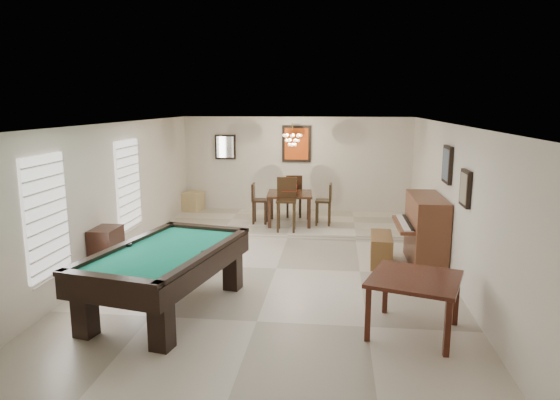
% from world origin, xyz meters
% --- Properties ---
extents(ground_plane, '(6.00, 9.00, 0.02)m').
position_xyz_m(ground_plane, '(0.00, 0.00, -0.01)').
color(ground_plane, beige).
extents(wall_back, '(6.00, 0.04, 2.60)m').
position_xyz_m(wall_back, '(0.00, 4.50, 1.30)').
color(wall_back, silver).
rests_on(wall_back, ground_plane).
extents(wall_front, '(6.00, 0.04, 2.60)m').
position_xyz_m(wall_front, '(0.00, -4.50, 1.30)').
color(wall_front, silver).
rests_on(wall_front, ground_plane).
extents(wall_left, '(0.04, 9.00, 2.60)m').
position_xyz_m(wall_left, '(-3.00, 0.00, 1.30)').
color(wall_left, silver).
rests_on(wall_left, ground_plane).
extents(wall_right, '(0.04, 9.00, 2.60)m').
position_xyz_m(wall_right, '(3.00, 0.00, 1.30)').
color(wall_right, silver).
rests_on(wall_right, ground_plane).
extents(ceiling, '(6.00, 9.00, 0.04)m').
position_xyz_m(ceiling, '(0.00, 0.00, 2.60)').
color(ceiling, white).
rests_on(ceiling, wall_back).
extents(dining_step, '(6.00, 2.50, 0.12)m').
position_xyz_m(dining_step, '(0.00, 3.25, 0.06)').
color(dining_step, beige).
rests_on(dining_step, ground_plane).
extents(window_left_front, '(0.06, 1.00, 1.70)m').
position_xyz_m(window_left_front, '(-2.97, -2.20, 1.40)').
color(window_left_front, white).
rests_on(window_left_front, wall_left).
extents(window_left_rear, '(0.06, 1.00, 1.70)m').
position_xyz_m(window_left_rear, '(-2.97, 0.60, 1.40)').
color(window_left_rear, white).
rests_on(window_left_rear, wall_left).
extents(pool_table, '(1.98, 2.93, 0.90)m').
position_xyz_m(pool_table, '(-1.35, -1.99, 0.45)').
color(pool_table, black).
rests_on(pool_table, ground_plane).
extents(square_table, '(1.38, 1.38, 0.76)m').
position_xyz_m(square_table, '(2.07, -2.34, 0.38)').
color(square_table, '#37160D').
rests_on(square_table, ground_plane).
extents(upright_piano, '(0.87, 1.55, 1.29)m').
position_xyz_m(upright_piano, '(2.55, 0.53, 0.64)').
color(upright_piano, brown).
rests_on(upright_piano, ground_plane).
extents(piano_bench, '(0.44, 1.01, 0.55)m').
position_xyz_m(piano_bench, '(1.90, 0.51, 0.27)').
color(piano_bench, brown).
rests_on(piano_bench, ground_plane).
extents(apothecary_chest, '(0.40, 0.60, 0.90)m').
position_xyz_m(apothecary_chest, '(-2.78, -0.86, 0.45)').
color(apothecary_chest, black).
rests_on(apothecary_chest, ground_plane).
extents(dining_table, '(1.12, 1.12, 0.86)m').
position_xyz_m(dining_table, '(-0.03, 2.96, 0.55)').
color(dining_table, black).
rests_on(dining_table, dining_step).
extents(flower_vase, '(0.15, 0.15, 0.26)m').
position_xyz_m(flower_vase, '(-0.03, 2.96, 1.11)').
color(flower_vase, '#B00F15').
rests_on(flower_vase, dining_table).
extents(dining_chair_south, '(0.46, 0.46, 1.19)m').
position_xyz_m(dining_chair_south, '(-0.05, 2.27, 0.72)').
color(dining_chair_south, black).
rests_on(dining_chair_south, dining_step).
extents(dining_chair_north, '(0.44, 0.44, 1.08)m').
position_xyz_m(dining_chair_north, '(0.00, 3.72, 0.66)').
color(dining_chair_north, black).
rests_on(dining_chair_north, dining_step).
extents(dining_chair_west, '(0.36, 0.36, 0.96)m').
position_xyz_m(dining_chair_west, '(-0.74, 2.93, 0.60)').
color(dining_chair_west, black).
rests_on(dining_chair_west, dining_step).
extents(dining_chair_east, '(0.38, 0.38, 0.98)m').
position_xyz_m(dining_chair_east, '(0.76, 2.96, 0.61)').
color(dining_chair_east, black).
rests_on(dining_chair_east, dining_step).
extents(corner_bench, '(0.52, 0.61, 0.49)m').
position_xyz_m(corner_bench, '(-2.74, 4.17, 0.37)').
color(corner_bench, tan).
rests_on(corner_bench, dining_step).
extents(chandelier, '(0.44, 0.44, 0.60)m').
position_xyz_m(chandelier, '(0.00, 3.20, 2.20)').
color(chandelier, '#FFE5B2').
rests_on(chandelier, ceiling).
extents(back_painting, '(0.75, 0.06, 0.95)m').
position_xyz_m(back_painting, '(0.00, 4.46, 1.90)').
color(back_painting, '#D84C14').
rests_on(back_painting, wall_back).
extents(back_mirror, '(0.55, 0.06, 0.65)m').
position_xyz_m(back_mirror, '(-1.90, 4.46, 1.80)').
color(back_mirror, white).
rests_on(back_mirror, wall_back).
extents(right_picture_upper, '(0.06, 0.55, 0.65)m').
position_xyz_m(right_picture_upper, '(2.96, 0.30, 1.90)').
color(right_picture_upper, slate).
rests_on(right_picture_upper, wall_right).
extents(right_picture_lower, '(0.06, 0.45, 0.55)m').
position_xyz_m(right_picture_lower, '(2.96, -1.00, 1.70)').
color(right_picture_lower, gray).
rests_on(right_picture_lower, wall_right).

